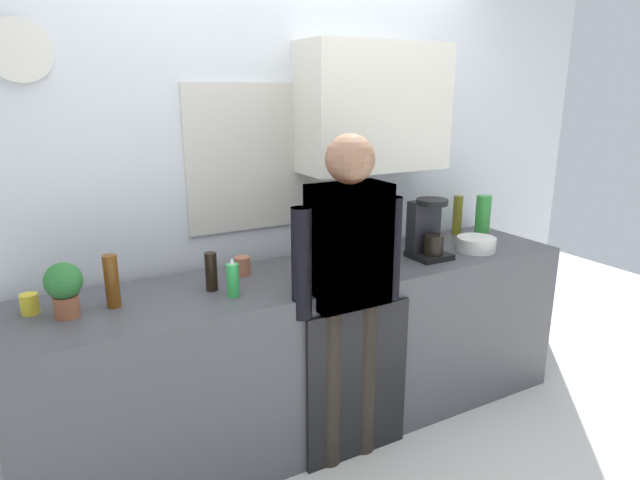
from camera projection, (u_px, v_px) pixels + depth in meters
ground_plane at (346, 454)px, 2.74m from camera, size 8.00×8.00×0.00m
kitchen_counter at (317, 351)px, 2.87m from camera, size 2.90×0.64×0.88m
dishwasher_panel at (358, 384)px, 2.63m from camera, size 0.56×0.02×0.80m
back_wall_assembly at (291, 169)px, 2.99m from camera, size 4.50×0.42×2.60m
coffee_maker at (427, 231)px, 2.96m from camera, size 0.20×0.20×0.33m
bottle_olive_oil at (457, 215)px, 3.44m from camera, size 0.06×0.06×0.25m
bottle_dark_sauce at (211, 272)px, 2.48m from camera, size 0.06×0.06×0.18m
bottle_amber_beer at (112, 281)px, 2.28m from camera, size 0.06×0.06×0.23m
bottle_green_wine at (386, 236)px, 2.85m from camera, size 0.07×0.07×0.30m
bottle_clear_soda at (483, 218)px, 3.30m from camera, size 0.09×0.09×0.28m
bottle_red_vinegar at (319, 251)px, 2.72m from camera, size 0.06×0.06×0.22m
cup_yellow_cup at (30, 304)px, 2.23m from camera, size 0.07×0.07×0.08m
cup_white_mug at (483, 228)px, 3.43m from camera, size 0.08×0.08×0.09m
cup_terracotta_mug at (242, 266)px, 2.70m from camera, size 0.08×0.08×0.09m
mixing_bowl at (476, 244)px, 3.10m from camera, size 0.22×0.22×0.08m
potted_plant at (64, 286)px, 2.18m from camera, size 0.15×0.15×0.23m
dish_soap at (233, 280)px, 2.41m from camera, size 0.06×0.06×0.18m
person_at_sink at (348, 277)px, 2.48m from camera, size 0.57×0.22×1.60m
person_guest at (348, 277)px, 2.48m from camera, size 0.57×0.22×1.60m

